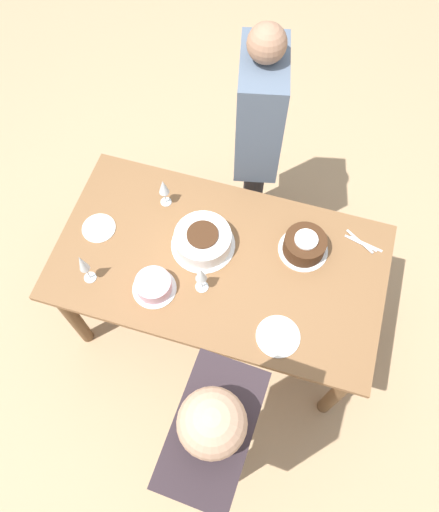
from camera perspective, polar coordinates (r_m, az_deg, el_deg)
ground_plane at (r=3.10m, az=-0.00°, el=-6.70°), size 12.00×12.00×0.00m
dining_table at (r=2.50m, az=-0.00°, el=-1.65°), size 1.59×0.87×0.76m
cake_center_white at (r=2.40m, az=-1.91°, el=1.83°), size 0.31×0.31×0.11m
cake_front_chocolate at (r=2.42m, az=9.69°, el=1.25°), size 0.24×0.24×0.11m
cake_back_decorated at (r=2.33m, az=-7.54°, el=-3.36°), size 0.21×0.21×0.08m
wine_glass_near at (r=2.48m, az=-6.41°, el=7.76°), size 0.06×0.06×0.18m
wine_glass_far at (r=2.31m, az=-15.37°, el=-0.88°), size 0.06×0.06×0.22m
wine_glass_extra at (r=2.22m, az=-2.13°, el=-2.16°), size 0.06×0.06×0.20m
dessert_plate_left at (r=2.27m, az=6.70°, el=-9.11°), size 0.20×0.20×0.01m
dessert_plate_right at (r=2.56m, az=-13.59°, el=3.19°), size 0.17×0.17×0.01m
fork_pile at (r=2.54m, az=15.99°, el=1.45°), size 0.19×0.10×0.01m
person_cutting at (r=2.64m, az=4.50°, el=14.20°), size 0.30×0.44×1.55m
person_watching at (r=1.92m, az=-0.62°, el=-20.94°), size 0.24×0.41×1.67m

